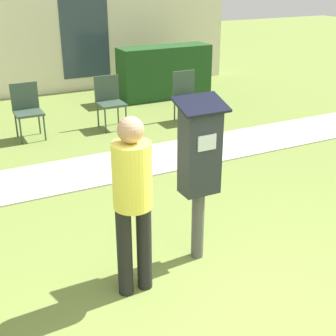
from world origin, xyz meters
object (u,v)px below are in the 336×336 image
at_px(parking_meter, 200,160).
at_px(outdoor_chair_left, 27,106).
at_px(outdoor_chair_right, 186,92).
at_px(person_standing, 133,195).
at_px(outdoor_chair_middle, 109,98).

relative_size(parking_meter, outdoor_chair_left, 1.77).
height_order(outdoor_chair_left, outdoor_chair_right, same).
bearing_deg(person_standing, parking_meter, -13.84).
bearing_deg(parking_meter, outdoor_chair_left, 99.37).
bearing_deg(outdoor_chair_right, parking_meter, -141.78).
bearing_deg(outdoor_chair_middle, outdoor_chair_right, -9.63).
xyz_separation_m(outdoor_chair_left, outdoor_chair_right, (2.79, -0.34, 0.00)).
bearing_deg(person_standing, outdoor_chair_left, 60.22).
xyz_separation_m(outdoor_chair_left, outdoor_chair_middle, (1.40, -0.08, 0.00)).
distance_m(person_standing, outdoor_chair_right, 5.06).
height_order(outdoor_chair_left, outdoor_chair_middle, same).
relative_size(outdoor_chair_left, outdoor_chair_right, 1.00).
bearing_deg(outdoor_chair_right, outdoor_chair_left, 148.87).
relative_size(outdoor_chair_middle, outdoor_chair_right, 1.00).
relative_size(person_standing, outdoor_chair_left, 1.76).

